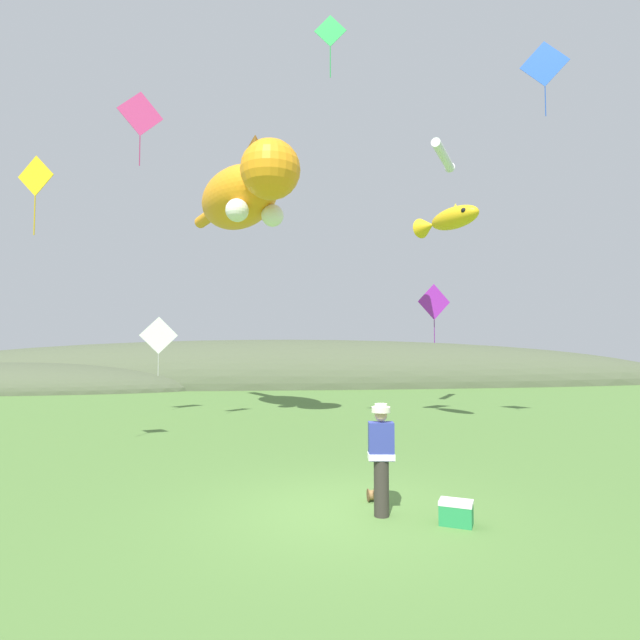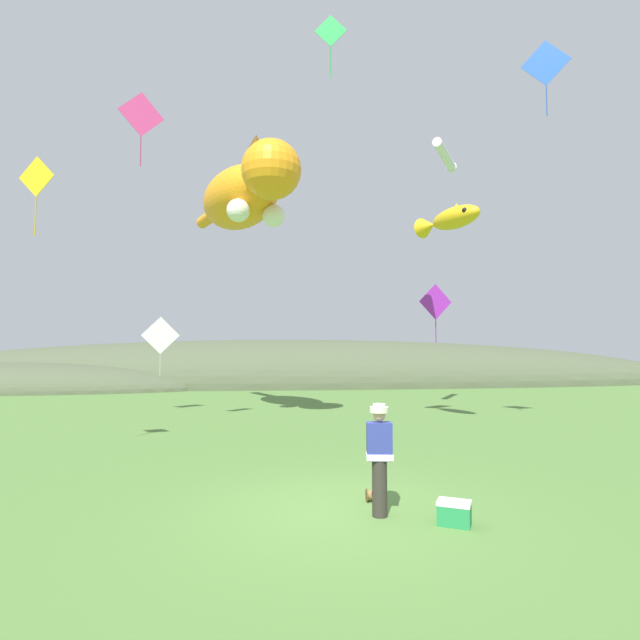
{
  "view_description": "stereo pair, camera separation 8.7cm",
  "coord_description": "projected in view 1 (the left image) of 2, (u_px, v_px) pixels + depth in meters",
  "views": [
    {
      "loc": [
        -1.19,
        -8.19,
        2.68
      ],
      "look_at": [
        0.0,
        4.0,
        3.35
      ],
      "focal_mm": 28.0,
      "sensor_mm": 36.0,
      "label": 1
    },
    {
      "loc": [
        -1.1,
        -8.2,
        2.68
      ],
      "look_at": [
        0.0,
        4.0,
        3.35
      ],
      "focal_mm": 28.0,
      "sensor_mm": 36.0,
      "label": 2
    }
  ],
  "objects": [
    {
      "name": "kite_diamond_green",
      "position": [
        330.0,
        32.0,
        14.08
      ],
      "size": [
        0.91,
        0.15,
        1.82
      ],
      "color": "green"
    },
    {
      "name": "ground_plane",
      "position": [
        344.0,
        512.0,
        8.11
      ],
      "size": [
        120.0,
        120.0,
        0.0
      ],
      "primitive_type": "plane",
      "color": "#517A38"
    },
    {
      "name": "kite_spool",
      "position": [
        371.0,
        495.0,
        8.66
      ],
      "size": [
        0.13,
        0.22,
        0.22
      ],
      "color": "olive",
      "rests_on": "ground"
    },
    {
      "name": "kite_fish_windsock",
      "position": [
        448.0,
        220.0,
        16.49
      ],
      "size": [
        1.73,
        2.73,
        0.82
      ],
      "color": "gold"
    },
    {
      "name": "festival_attendant",
      "position": [
        381.0,
        455.0,
        7.96
      ],
      "size": [
        0.45,
        0.31,
        1.77
      ],
      "color": "#332D28",
      "rests_on": "ground"
    },
    {
      "name": "picnic_cooler",
      "position": [
        456.0,
        513.0,
        7.54
      ],
      "size": [
        0.58,
        0.52,
        0.36
      ],
      "color": "#268C4C",
      "rests_on": "ground"
    },
    {
      "name": "kite_diamond_violet",
      "position": [
        434.0,
        302.0,
        19.53
      ],
      "size": [
        1.39,
        0.29,
        2.31
      ],
      "color": "purple"
    },
    {
      "name": "kite_tube_streamer",
      "position": [
        443.0,
        156.0,
        20.07
      ],
      "size": [
        1.84,
        2.74,
        0.44
      ],
      "color": "white"
    },
    {
      "name": "kite_diamond_blue",
      "position": [
        544.0,
        64.0,
        14.72
      ],
      "size": [
        1.24,
        0.62,
        2.27
      ],
      "color": "blue"
    },
    {
      "name": "distant_hill_ridge",
      "position": [
        258.0,
        385.0,
        35.12
      ],
      "size": [
        61.25,
        12.14,
        6.44
      ],
      "color": "#4C563D",
      "rests_on": "ground"
    },
    {
      "name": "kite_diamond_pink",
      "position": [
        140.0,
        114.0,
        14.79
      ],
      "size": [
        1.2,
        0.65,
        2.25
      ],
      "color": "#E53F8C"
    },
    {
      "name": "kite_giant_cat",
      "position": [
        244.0,
        194.0,
        18.83
      ],
      "size": [
        4.59,
        8.23,
        2.69
      ],
      "color": "orange"
    },
    {
      "name": "kite_diamond_gold",
      "position": [
        36.0,
        177.0,
        11.44
      ],
      "size": [
        0.91,
        0.3,
        1.85
      ],
      "color": "yellow"
    },
    {
      "name": "kite_diamond_white",
      "position": [
        159.0,
        336.0,
        20.52
      ],
      "size": [
        1.46,
        0.51,
        2.43
      ],
      "color": "white"
    }
  ]
}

